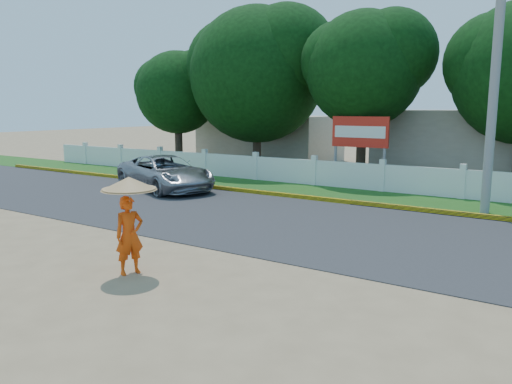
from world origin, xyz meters
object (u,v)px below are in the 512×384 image
Objects in this scene: utility_pole at (494,88)px; billboard at (360,136)px; monk_with_parasol at (129,211)px; vehicle at (165,173)px.

billboard is (-5.55, 3.37, -1.76)m from utility_pole.
utility_pole is at bearing 63.66° from monk_with_parasol.
utility_pole is 11.63m from monk_with_parasol.
utility_pole is 1.55× the size of vehicle.
billboard is (6.14, 5.43, 1.44)m from vehicle.
monk_with_parasol is (6.66, -8.09, 0.59)m from vehicle.
utility_pole reaches higher than monk_with_parasol.
utility_pole reaches higher than vehicle.
vehicle is 10.50m from monk_with_parasol.
vehicle is (-11.69, -2.06, -3.20)m from utility_pole.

